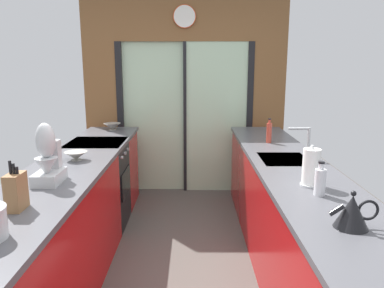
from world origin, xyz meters
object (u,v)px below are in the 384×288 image
at_px(soap_bottle_far, 269,132).
at_px(stand_mixer, 47,160).
at_px(knife_block, 15,191).
at_px(oven_range, 98,184).
at_px(mixing_bowl_mid, 75,156).
at_px(kettle, 352,212).
at_px(mixing_bowl_far, 112,126).
at_px(soap_bottle_near, 320,181).
at_px(paper_towel_roll, 311,168).

bearing_deg(soap_bottle_far, stand_mixer, -143.34).
bearing_deg(knife_block, stand_mixer, 89.99).
bearing_deg(soap_bottle_far, knife_block, -134.54).
distance_m(oven_range, mixing_bowl_mid, 0.90).
bearing_deg(soap_bottle_far, kettle, -89.95).
relative_size(mixing_bowl_far, knife_block, 0.73).
relative_size(knife_block, stand_mixer, 0.68).
bearing_deg(mixing_bowl_mid, oven_range, 91.41).
bearing_deg(soap_bottle_near, stand_mixer, 172.04).
height_order(kettle, soap_bottle_near, soap_bottle_near).
height_order(oven_range, mixing_bowl_mid, mixing_bowl_mid).
bearing_deg(oven_range, soap_bottle_far, -0.94).
bearing_deg(mixing_bowl_far, mixing_bowl_mid, -90.00).
relative_size(mixing_bowl_far, stand_mixer, 0.50).
relative_size(mixing_bowl_far, paper_towel_roll, 0.74).
distance_m(stand_mixer, soap_bottle_near, 1.80).
relative_size(mixing_bowl_mid, stand_mixer, 0.46).
relative_size(kettle, soap_bottle_near, 1.15).
height_order(oven_range, soap_bottle_near, soap_bottle_near).
bearing_deg(soap_bottle_far, soap_bottle_near, -90.00).
distance_m(stand_mixer, soap_bottle_far, 2.22).
bearing_deg(oven_range, soap_bottle_near, -41.72).
height_order(mixing_bowl_far, knife_block, knife_block).
distance_m(mixing_bowl_far, knife_block, 2.56).
xyz_separation_m(mixing_bowl_mid, paper_towel_roll, (1.78, -0.67, 0.08)).
bearing_deg(stand_mixer, mixing_bowl_mid, 90.00).
height_order(knife_block, kettle, knife_block).
bearing_deg(stand_mixer, knife_block, -90.01).
distance_m(oven_range, kettle, 2.80).
relative_size(mixing_bowl_mid, mixing_bowl_far, 0.93).
bearing_deg(knife_block, mixing_bowl_mid, 90.00).
bearing_deg(stand_mixer, soap_bottle_near, -7.96).
xyz_separation_m(mixing_bowl_far, paper_towel_roll, (1.78, -2.14, 0.08)).
bearing_deg(mixing_bowl_far, paper_towel_roll, -50.26).
height_order(mixing_bowl_mid, knife_block, knife_block).
xyz_separation_m(knife_block, kettle, (1.78, -0.24, -0.02)).
height_order(oven_range, kettle, kettle).
bearing_deg(soap_bottle_near, soap_bottle_far, 90.00).
xyz_separation_m(mixing_bowl_mid, mixing_bowl_far, (-0.00, 1.47, 0.00)).
xyz_separation_m(oven_range, kettle, (1.80, -2.07, 0.55)).
relative_size(mixing_bowl_far, soap_bottle_far, 0.82).
relative_size(stand_mixer, soap_bottle_far, 1.65).
relative_size(mixing_bowl_mid, knife_block, 0.68).
height_order(stand_mixer, paper_towel_roll, stand_mixer).
height_order(mixing_bowl_far, paper_towel_roll, paper_towel_roll).
xyz_separation_m(oven_range, paper_towel_roll, (1.80, -1.42, 0.59)).
bearing_deg(paper_towel_roll, kettle, -89.83).
bearing_deg(kettle, oven_range, 130.95).
xyz_separation_m(knife_block, paper_towel_roll, (1.78, 0.42, 0.02)).
bearing_deg(soap_bottle_far, mixing_bowl_far, 157.04).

